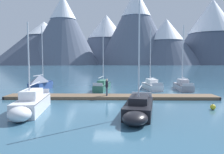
{
  "coord_description": "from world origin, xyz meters",
  "views": [
    {
      "loc": [
        1.08,
        -17.77,
        3.84
      ],
      "look_at": [
        0.0,
        6.0,
        2.0
      ],
      "focal_mm": 34.87,
      "sensor_mm": 36.0,
      "label": 1
    }
  ],
  "objects_px": {
    "mooring_buoy_inner_mooring": "(213,107)",
    "sailboat_mid_dock_port": "(103,85)",
    "sailboat_mid_dock_starboard": "(138,108)",
    "person_on_dock": "(107,86)",
    "sailboat_second_berth": "(31,104)",
    "sailboat_outer_slip": "(182,85)",
    "sailboat_nearest_berth": "(42,83)",
    "sailboat_far_berth": "(150,85)"
  },
  "relations": [
    {
      "from": "sailboat_nearest_berth",
      "to": "sailboat_mid_dock_starboard",
      "type": "bearing_deg",
      "value": -48.04
    },
    {
      "from": "sailboat_second_berth",
      "to": "sailboat_outer_slip",
      "type": "bearing_deg",
      "value": 42.86
    },
    {
      "from": "sailboat_nearest_berth",
      "to": "person_on_dock",
      "type": "height_order",
      "value": "sailboat_nearest_berth"
    },
    {
      "from": "sailboat_mid_dock_starboard",
      "to": "mooring_buoy_inner_mooring",
      "type": "bearing_deg",
      "value": 19.72
    },
    {
      "from": "sailboat_mid_dock_port",
      "to": "sailboat_outer_slip",
      "type": "relative_size",
      "value": 1.1
    },
    {
      "from": "sailboat_mid_dock_starboard",
      "to": "sailboat_outer_slip",
      "type": "height_order",
      "value": "sailboat_outer_slip"
    },
    {
      "from": "sailboat_outer_slip",
      "to": "person_on_dock",
      "type": "relative_size",
      "value": 4.94
    },
    {
      "from": "mooring_buoy_inner_mooring",
      "to": "sailboat_second_berth",
      "type": "bearing_deg",
      "value": -173.22
    },
    {
      "from": "sailboat_mid_dock_port",
      "to": "sailboat_far_berth",
      "type": "distance_m",
      "value": 6.39
    },
    {
      "from": "sailboat_second_berth",
      "to": "sailboat_mid_dock_starboard",
      "type": "xyz_separation_m",
      "value": [
        7.81,
        -0.49,
        -0.11
      ]
    },
    {
      "from": "sailboat_nearest_berth",
      "to": "sailboat_outer_slip",
      "type": "height_order",
      "value": "sailboat_outer_slip"
    },
    {
      "from": "sailboat_mid_dock_starboard",
      "to": "sailboat_far_berth",
      "type": "distance_m",
      "value": 14.53
    },
    {
      "from": "sailboat_far_berth",
      "to": "sailboat_mid_dock_starboard",
      "type": "bearing_deg",
      "value": -100.64
    },
    {
      "from": "sailboat_mid_dock_port",
      "to": "sailboat_mid_dock_starboard",
      "type": "bearing_deg",
      "value": -74.77
    },
    {
      "from": "sailboat_outer_slip",
      "to": "sailboat_nearest_berth",
      "type": "bearing_deg",
      "value": -176.43
    },
    {
      "from": "person_on_dock",
      "to": "mooring_buoy_inner_mooring",
      "type": "height_order",
      "value": "person_on_dock"
    },
    {
      "from": "sailboat_mid_dock_starboard",
      "to": "person_on_dock",
      "type": "distance_m",
      "value": 7.18
    },
    {
      "from": "sailboat_mid_dock_port",
      "to": "sailboat_outer_slip",
      "type": "xyz_separation_m",
      "value": [
        10.46,
        0.65,
        -0.02
      ]
    },
    {
      "from": "sailboat_mid_dock_starboard",
      "to": "person_on_dock",
      "type": "xyz_separation_m",
      "value": [
        -2.65,
        6.63,
        0.72
      ]
    },
    {
      "from": "sailboat_mid_dock_starboard",
      "to": "sailboat_outer_slip",
      "type": "relative_size",
      "value": 0.99
    },
    {
      "from": "sailboat_nearest_berth",
      "to": "mooring_buoy_inner_mooring",
      "type": "distance_m",
      "value": 20.6
    },
    {
      "from": "sailboat_mid_dock_starboard",
      "to": "sailboat_second_berth",
      "type": "bearing_deg",
      "value": 176.39
    },
    {
      "from": "person_on_dock",
      "to": "sailboat_outer_slip",
      "type": "bearing_deg",
      "value": 38.12
    },
    {
      "from": "sailboat_mid_dock_port",
      "to": "sailboat_outer_slip",
      "type": "distance_m",
      "value": 10.48
    },
    {
      "from": "sailboat_nearest_berth",
      "to": "mooring_buoy_inner_mooring",
      "type": "xyz_separation_m",
      "value": [
        17.54,
        -10.78,
        -0.72
      ]
    },
    {
      "from": "sailboat_nearest_berth",
      "to": "sailboat_mid_dock_starboard",
      "type": "xyz_separation_m",
      "value": [
        11.61,
        -12.91,
        -0.39
      ]
    },
    {
      "from": "sailboat_mid_dock_starboard",
      "to": "person_on_dock",
      "type": "relative_size",
      "value": 4.88
    },
    {
      "from": "sailboat_mid_dock_port",
      "to": "mooring_buoy_inner_mooring",
      "type": "height_order",
      "value": "sailboat_mid_dock_port"
    },
    {
      "from": "sailboat_mid_dock_port",
      "to": "sailboat_far_berth",
      "type": "height_order",
      "value": "sailboat_mid_dock_port"
    },
    {
      "from": "sailboat_mid_dock_port",
      "to": "sailboat_nearest_berth",
      "type": "bearing_deg",
      "value": -176.43
    },
    {
      "from": "person_on_dock",
      "to": "sailboat_mid_dock_port",
      "type": "bearing_deg",
      "value": 98.4
    },
    {
      "from": "sailboat_mid_dock_port",
      "to": "person_on_dock",
      "type": "bearing_deg",
      "value": -81.6
    },
    {
      "from": "sailboat_nearest_berth",
      "to": "sailboat_mid_dock_starboard",
      "type": "relative_size",
      "value": 1.01
    },
    {
      "from": "mooring_buoy_inner_mooring",
      "to": "sailboat_mid_dock_port",
      "type": "bearing_deg",
      "value": 130.36
    },
    {
      "from": "sailboat_second_berth",
      "to": "sailboat_mid_dock_port",
      "type": "xyz_separation_m",
      "value": [
        4.16,
        12.91,
        -0.1
      ]
    },
    {
      "from": "sailboat_mid_dock_port",
      "to": "mooring_buoy_inner_mooring",
      "type": "distance_m",
      "value": 14.8
    },
    {
      "from": "sailboat_nearest_berth",
      "to": "mooring_buoy_inner_mooring",
      "type": "relative_size",
      "value": 16.62
    },
    {
      "from": "person_on_dock",
      "to": "sailboat_second_berth",
      "type": "bearing_deg",
      "value": -130.02
    },
    {
      "from": "sailboat_outer_slip",
      "to": "mooring_buoy_inner_mooring",
      "type": "distance_m",
      "value": 11.97
    },
    {
      "from": "sailboat_second_berth",
      "to": "sailboat_outer_slip",
      "type": "xyz_separation_m",
      "value": [
        14.62,
        13.57,
        -0.12
      ]
    },
    {
      "from": "sailboat_far_berth",
      "to": "mooring_buoy_inner_mooring",
      "type": "bearing_deg",
      "value": -75.0
    },
    {
      "from": "sailboat_outer_slip",
      "to": "sailboat_far_berth",
      "type": "bearing_deg",
      "value": 176.97
    }
  ]
}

